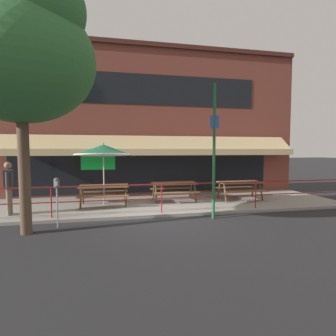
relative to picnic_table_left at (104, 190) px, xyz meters
name	(u,v)px	position (x,y,z in m)	size (l,w,h in m)	color
ground_plane	(163,218)	(1.93, -1.81, -0.71)	(120.00, 120.00, 0.00)	#232326
patio_deck	(154,204)	(1.93, 0.19, -0.66)	(15.00, 4.00, 0.10)	gray
restaurant_building	(147,122)	(1.93, 2.42, 2.83)	(15.00, 1.60, 7.11)	brown
patio_railing	(162,192)	(1.93, -1.51, 0.09)	(13.84, 0.04, 0.97)	maroon
picnic_table_left	(104,190)	(0.00, 0.00, 0.00)	(1.80, 1.42, 0.76)	brown
picnic_table_centre	(174,186)	(2.78, 0.32, 0.00)	(1.80, 1.42, 0.76)	brown
picnic_table_right	(240,185)	(5.56, 0.07, 0.00)	(1.80, 1.42, 0.76)	brown
patio_umbrella_left	(103,150)	(0.00, 0.11, 1.47)	(2.14, 2.14, 2.38)	#B7B2A8
pedestrian_walking	(9,185)	(-2.93, -0.84, 0.35)	(0.32, 0.61, 1.71)	#665B4C
parking_meter_near	(57,187)	(-1.19, -2.30, 0.44)	(0.15, 0.16, 1.42)	gray
street_sign_pole	(214,150)	(3.47, -2.26, 1.48)	(0.28, 0.09, 4.25)	#1E6033
street_tree_curbside	(23,51)	(-1.77, -2.78, 3.93)	(3.70, 3.33, 6.56)	brown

